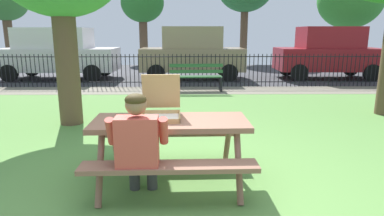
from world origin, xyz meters
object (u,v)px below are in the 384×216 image
object	(u,v)px
parked_car_far_left	(58,53)
far_tree_midright	(350,0)
pizza_box_open	(161,107)
far_tree_left	(5,2)
parked_car_left	(192,53)
far_tree_midleft	(142,4)
picnic_table_foreground	(170,134)
park_bench_center	(196,78)
adult_at_table	(138,144)
parked_car_center	(328,52)

from	to	relation	value
parked_car_far_left	far_tree_midright	size ratio (longest dim) A/B	0.82
pizza_box_open	far_tree_left	size ratio (longest dim) A/B	0.12
parked_car_left	far_tree_left	bearing A→B (deg)	145.37
parked_car_far_left	far_tree_midleft	world-z (taller)	far_tree_midleft
pizza_box_open	far_tree_left	world-z (taller)	far_tree_left
pizza_box_open	parked_car_left	distance (m)	9.04
picnic_table_foreground	parked_car_left	bearing A→B (deg)	87.56
picnic_table_foreground	park_bench_center	distance (m)	6.38
park_bench_center	far_tree_midleft	distance (m)	11.08
adult_at_table	far_tree_midright	world-z (taller)	far_tree_midright
parked_car_far_left	parked_car_center	bearing A→B (deg)	-0.00
picnic_table_foreground	far_tree_midleft	size ratio (longest dim) A/B	0.40
park_bench_center	parked_car_far_left	world-z (taller)	parked_car_far_left
picnic_table_foreground	parked_car_left	world-z (taller)	parked_car_left
far_tree_left	adult_at_table	bearing A→B (deg)	-59.45
far_tree_left	far_tree_midright	size ratio (longest dim) A/B	0.90
parked_car_far_left	far_tree_midleft	distance (m)	8.18
pizza_box_open	parked_car_far_left	world-z (taller)	parked_car_far_left
parked_car_center	far_tree_midright	distance (m)	8.96
park_bench_center	far_tree_midright	distance (m)	14.28
far_tree_midright	park_bench_center	bearing A→B (deg)	-132.35
parked_car_center	far_tree_left	distance (m)	17.89
parked_car_far_left	far_tree_midright	world-z (taller)	far_tree_midright
parked_car_far_left	park_bench_center	bearing A→B (deg)	-28.32
far_tree_midleft	far_tree_midright	size ratio (longest dim) A/B	0.86
park_bench_center	picnic_table_foreground	bearing A→B (deg)	-94.15
pizza_box_open	far_tree_left	distance (m)	19.62
park_bench_center	pizza_box_open	bearing A→B (deg)	-95.31
park_bench_center	far_tree_left	xyz separation A→B (m)	(-10.88, 10.27, 3.11)
adult_at_table	far_tree_left	distance (m)	20.11
parked_car_far_left	far_tree_left	world-z (taller)	far_tree_left
far_tree_midright	far_tree_midleft	bearing A→B (deg)	180.00
parked_car_far_left	parked_car_left	bearing A→B (deg)	-0.00
pizza_box_open	adult_at_table	xyz separation A→B (m)	(-0.18, -0.65, -0.23)
adult_at_table	picnic_table_foreground	bearing A→B (deg)	59.47
parked_car_center	far_tree_left	xyz separation A→B (m)	(-16.07, 7.47, 2.51)
pizza_box_open	parked_car_center	distance (m)	10.71
pizza_box_open	far_tree_midright	size ratio (longest dim) A/B	0.11
adult_at_table	parked_car_center	xyz separation A→B (m)	(5.95, 9.67, 0.35)
parked_car_far_left	far_tree_midleft	bearing A→B (deg)	72.63
pizza_box_open	far_tree_midright	distance (m)	19.46
far_tree_left	far_tree_midleft	world-z (taller)	far_tree_left
park_bench_center	far_tree_midright	world-z (taller)	far_tree_midright
pizza_box_open	park_bench_center	bearing A→B (deg)	84.69
parked_car_center	far_tree_midleft	world-z (taller)	far_tree_midleft
parked_car_center	far_tree_midleft	bearing A→B (deg)	137.21
parked_car_left	park_bench_center	bearing A→B (deg)	-88.58
park_bench_center	parked_car_left	xyz separation A→B (m)	(-0.07, 2.81, 0.59)
adult_at_table	parked_car_left	size ratio (longest dim) A/B	0.30
pizza_box_open	parked_car_center	bearing A→B (deg)	57.44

